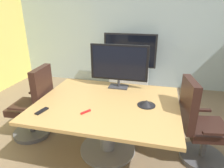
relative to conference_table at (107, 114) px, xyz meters
The scene contains 10 objects.
ground_plane 0.60m from the conference_table, 70.53° to the right, with size 7.17×7.17×0.00m, color #7A664C.
wall_back_glass_partition 2.74m from the conference_table, 88.35° to the left, with size 6.17×0.10×2.61m, color #9EB2B7.
conference_table is the anchor object (origin of this frame).
office_chair_left 1.15m from the conference_table, behind, with size 0.61×0.59×1.09m.
office_chair_right 1.15m from the conference_table, ahead, with size 0.63×0.61×1.09m.
tv_monitor 0.75m from the conference_table, 86.04° to the left, with size 0.84×0.18×0.64m.
wall_display_unit 2.29m from the conference_table, 91.73° to the left, with size 1.20×0.36×1.31m.
conference_phone 0.53m from the conference_table, ahead, with size 0.22×0.22×0.07m.
remote_control 0.81m from the conference_table, 148.23° to the right, with size 0.05×0.17×0.02m, color black.
whiteboard_marker 0.41m from the conference_table, 118.19° to the right, with size 0.13×0.02×0.02m, color red.
Camera 1 is at (0.51, -1.95, 1.86)m, focal length 31.64 mm.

